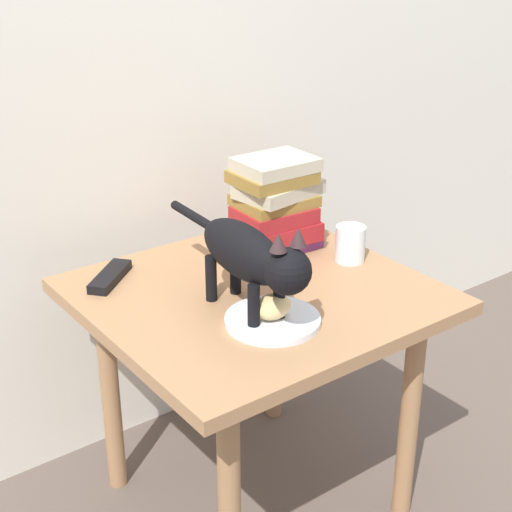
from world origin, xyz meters
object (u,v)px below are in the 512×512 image
book_stack (276,205)px  plate (273,320)px  side_table (256,322)px  bread_roll (273,307)px  tv_remote (110,277)px  cat (251,256)px  candle_jar (350,246)px

book_stack → plate: bearing=-128.7°
side_table → bread_roll: bread_roll is taller
tv_remote → side_table: bearing=-85.0°
side_table → book_stack: (0.17, 0.15, 0.19)m
cat → tv_remote: 0.37m
cat → bread_roll: bearing=-75.0°
side_table → cat: bearing=-131.6°
plate → cat: size_ratio=0.40×
book_stack → tv_remote: size_ratio=1.52×
plate → cat: cat is taller
plate → cat: bearing=107.5°
bread_roll → candle_jar: size_ratio=0.94×
side_table → bread_roll: (-0.06, -0.14, 0.12)m
candle_jar → side_table: bearing=178.4°
cat → candle_jar: size_ratio=5.64×
plate → tv_remote: 0.40m
bread_roll → side_table: bearing=65.6°
side_table → candle_jar: 0.29m
candle_jar → bread_roll: bearing=-158.0°
plate → candle_jar: bearing=21.7°
side_table → book_stack: 0.30m
bread_roll → candle_jar: candle_jar is taller
plate → side_table: bearing=65.8°
bread_roll → book_stack: size_ratio=0.35×
side_table → tv_remote: 0.34m
book_stack → tv_remote: (-0.40, 0.08, -0.10)m
plate → bread_roll: 0.03m
plate → book_stack: (0.23, 0.29, 0.11)m
tv_remote → candle_jar: bearing=-65.8°
bread_roll → plate: bearing=57.4°
book_stack → candle_jar: bearing=-58.3°
side_table → cat: cat is taller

